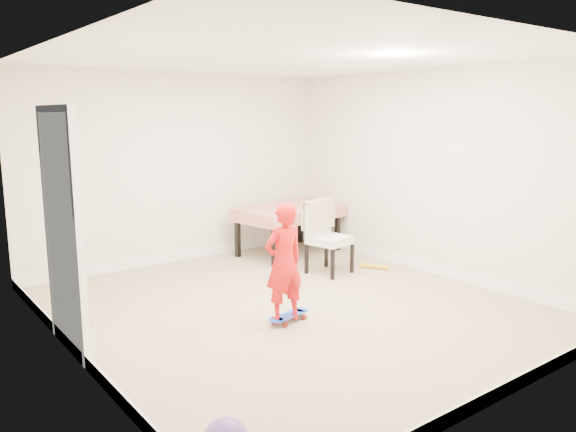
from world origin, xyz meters
TOP-DOWN VIEW (x-y plane):
  - ground at (0.00, 0.00)m, footprint 5.00×5.00m
  - ceiling at (0.00, 0.00)m, footprint 4.50×5.00m
  - wall_back at (0.00, 2.48)m, footprint 4.50×0.04m
  - wall_front at (0.00, -2.48)m, footprint 4.50×0.04m
  - wall_left at (-2.23, 0.00)m, footprint 0.04×5.00m
  - wall_right at (2.23, 0.00)m, footprint 0.04×5.00m
  - door at (-2.22, 0.30)m, footprint 0.11×0.94m
  - baseboard_back at (0.00, 2.49)m, footprint 4.50×0.02m
  - baseboard_front at (0.00, -2.49)m, footprint 4.50×0.02m
  - baseboard_left at (-2.24, 0.00)m, footprint 0.02×5.00m
  - baseboard_right at (2.24, 0.00)m, footprint 0.02×5.00m
  - dining_table at (1.40, 1.89)m, footprint 1.63×1.16m
  - dining_chair at (1.18, 0.73)m, footprint 0.63×0.69m
  - skateboard at (-0.29, -0.33)m, footprint 0.54×0.28m
  - child at (-0.37, -0.35)m, footprint 0.43×0.29m
  - foam_toy at (1.79, 0.53)m, footprint 0.25×0.38m

SIDE VIEW (x-z plane):
  - ground at x=0.00m, z-range 0.00..0.00m
  - foam_toy at x=1.79m, z-range 0.00..0.06m
  - skateboard at x=-0.29m, z-range 0.00..0.08m
  - baseboard_back at x=0.00m, z-range 0.00..0.12m
  - baseboard_front at x=0.00m, z-range 0.00..0.12m
  - baseboard_left at x=-2.24m, z-range 0.00..0.12m
  - baseboard_right at x=2.24m, z-range 0.00..0.12m
  - dining_table at x=1.40m, z-range 0.00..0.70m
  - dining_chair at x=1.18m, z-range 0.00..0.95m
  - child at x=-0.37m, z-range 0.00..1.17m
  - door at x=-2.22m, z-range -0.03..2.08m
  - wall_back at x=0.00m, z-range 0.00..2.60m
  - wall_front at x=0.00m, z-range 0.00..2.60m
  - wall_left at x=-2.23m, z-range 0.00..2.60m
  - wall_right at x=2.23m, z-range 0.00..2.60m
  - ceiling at x=0.00m, z-range 2.56..2.60m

